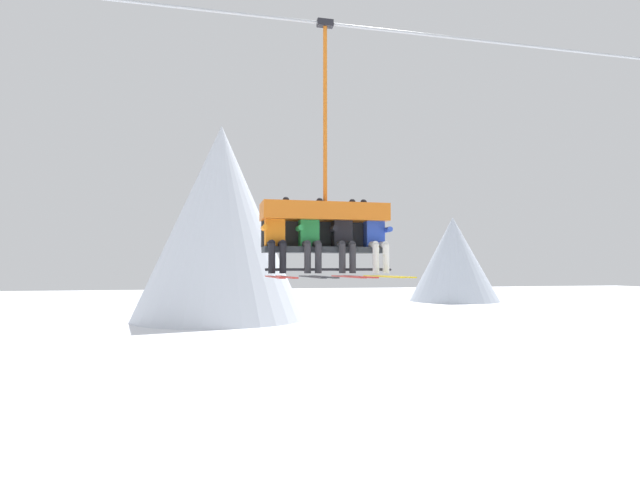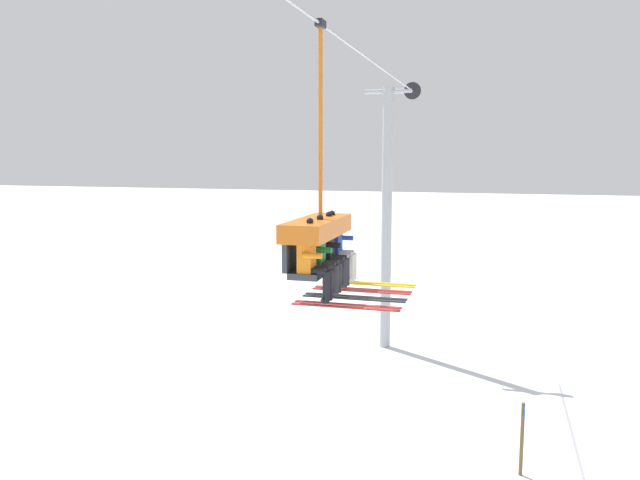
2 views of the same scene
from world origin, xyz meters
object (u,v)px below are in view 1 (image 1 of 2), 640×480
chairlift_chair (324,218)px  skier_blue (376,236)px  skier_orange (276,235)px  skier_black (344,236)px  skier_green (310,235)px

chairlift_chair → skier_blue: size_ratio=2.57×
skier_orange → skier_black: 1.15m
skier_blue → skier_orange: bearing=180.0°
chairlift_chair → skier_blue: chairlift_chair is taller
skier_green → skier_blue: 1.15m
skier_orange → skier_blue: size_ratio=1.00×
skier_orange → skier_blue: bearing=0.0°
skier_orange → skier_black: bearing=0.0°
skier_orange → skier_blue: 1.73m
chairlift_chair → skier_orange: (-0.86, -0.21, -0.32)m
chairlift_chair → skier_orange: 0.95m
skier_green → skier_orange: bearing=180.0°
chairlift_chair → skier_black: 0.48m
skier_black → chairlift_chair: bearing=143.9°
skier_black → skier_orange: bearing=180.0°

